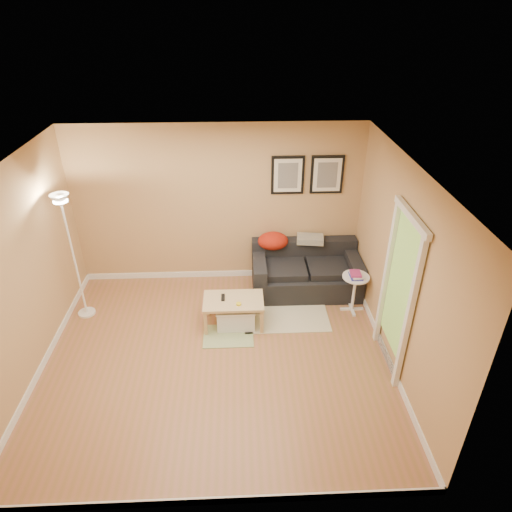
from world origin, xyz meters
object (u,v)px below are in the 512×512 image
side_table (354,293)px  floor_lamp (75,261)px  storage_bin (236,316)px  sofa (306,270)px  coffee_table (234,312)px  book_stack (356,275)px

side_table → floor_lamp: (-4.02, 0.08, 0.61)m
storage_bin → side_table: side_table is taller
storage_bin → sofa: bearing=37.4°
sofa → side_table: sofa is taller
coffee_table → book_stack: book_stack is taller
side_table → storage_bin: bearing=-170.7°
storage_bin → floor_lamp: (-2.25, 0.37, 0.75)m
storage_bin → book_stack: (1.76, 0.27, 0.47)m
storage_bin → side_table: bearing=9.3°
sofa → book_stack: (0.63, -0.59, 0.27)m
side_table → floor_lamp: 4.07m
sofa → floor_lamp: size_ratio=0.88×
coffee_table → floor_lamp: (-2.22, 0.34, 0.70)m
coffee_table → floor_lamp: floor_lamp is taller
sofa → side_table: bearing=-41.8°
book_stack → floor_lamp: 4.02m
side_table → book_stack: bearing=-116.5°
storage_bin → floor_lamp: size_ratio=0.29×
sofa → book_stack: bearing=-43.1°
storage_bin → side_table: 1.80m
coffee_table → storage_bin: 0.06m
sofa → storage_bin: 1.43m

